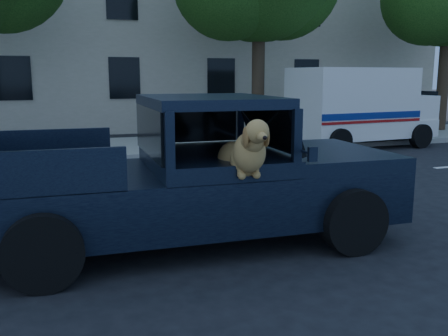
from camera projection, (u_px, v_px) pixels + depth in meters
The scene contains 6 objects.
ground at pixel (200, 241), 7.04m from camera, with size 120.00×120.00×0.00m, color black.
far_sidewalk at pixel (115, 148), 15.56m from camera, with size 60.00×4.00×0.15m, color gray.
lane_stripes at pixel (243, 183), 10.85m from camera, with size 21.60×0.14×0.01m, color silver, non-canonical shape.
building_main at pixel (157, 26), 22.50m from camera, with size 26.00×6.00×9.00m, color beige.
pickup_truck at pixel (185, 195), 6.87m from camera, with size 5.74×2.99×2.03m.
mail_truck at pixel (359, 113), 16.14m from camera, with size 4.80×2.71×2.54m.
Camera 1 is at (-1.92, -6.46, 2.31)m, focal length 40.00 mm.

